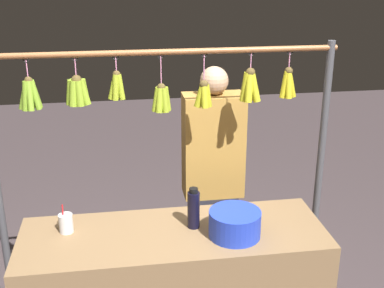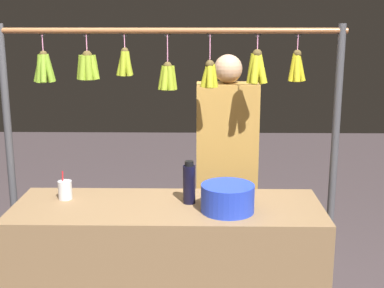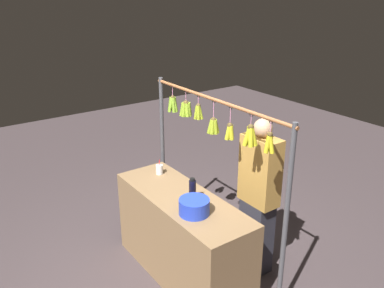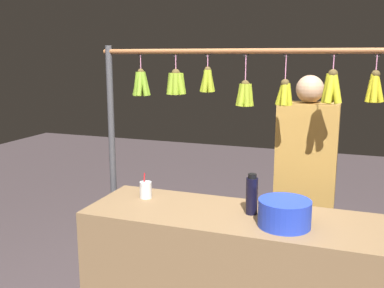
{
  "view_description": "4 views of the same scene",
  "coord_description": "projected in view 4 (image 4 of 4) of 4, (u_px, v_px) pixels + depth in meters",
  "views": [
    {
      "loc": [
        0.26,
        2.31,
        2.25
      ],
      "look_at": [
        -0.1,
        0.0,
        1.39
      ],
      "focal_mm": 46.9,
      "sensor_mm": 36.0,
      "label": 1
    },
    {
      "loc": [
        -0.18,
        2.59,
        1.84
      ],
      "look_at": [
        -0.13,
        0.0,
        1.22
      ],
      "focal_mm": 48.92,
      "sensor_mm": 36.0,
      "label": 2
    },
    {
      "loc": [
        -2.84,
        1.9,
        2.77
      ],
      "look_at": [
        -0.16,
        0.0,
        1.48
      ],
      "focal_mm": 38.27,
      "sensor_mm": 36.0,
      "label": 3
    },
    {
      "loc": [
        -0.59,
        2.24,
        1.76
      ],
      "look_at": [
        0.22,
        0.0,
        1.27
      ],
      "focal_mm": 40.87,
      "sensor_mm": 36.0,
      "label": 4
    }
  ],
  "objects": [
    {
      "name": "market_counter",
      "position": [
        228.0,
        287.0,
        2.52
      ],
      "size": [
        1.62,
        0.57,
        0.89
      ],
      "primitive_type": "cube",
      "color": "olive",
      "rests_on": "ground"
    },
    {
      "name": "drink_cup",
      "position": [
        146.0,
        190.0,
        2.69
      ],
      "size": [
        0.07,
        0.07,
        0.16
      ],
      "color": "silver",
      "rests_on": "market_counter"
    },
    {
      "name": "display_rack",
      "position": [
        243.0,
        125.0,
        2.69
      ],
      "size": [
        1.97,
        0.13,
        1.82
      ],
      "color": "#4C4C51",
      "rests_on": "ground"
    },
    {
      "name": "water_bottle",
      "position": [
        252.0,
        195.0,
        2.41
      ],
      "size": [
        0.07,
        0.07,
        0.23
      ],
      "color": "black",
      "rests_on": "market_counter"
    },
    {
      "name": "blue_bucket",
      "position": [
        284.0,
        213.0,
        2.24
      ],
      "size": [
        0.27,
        0.27,
        0.14
      ],
      "primitive_type": "cylinder",
      "color": "blue",
      "rests_on": "market_counter"
    },
    {
      "name": "vendor_person",
      "position": [
        304.0,
        199.0,
        2.95
      ],
      "size": [
        0.39,
        0.21,
        1.63
      ],
      "color": "#2D2D38",
      "rests_on": "ground"
    }
  ]
}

